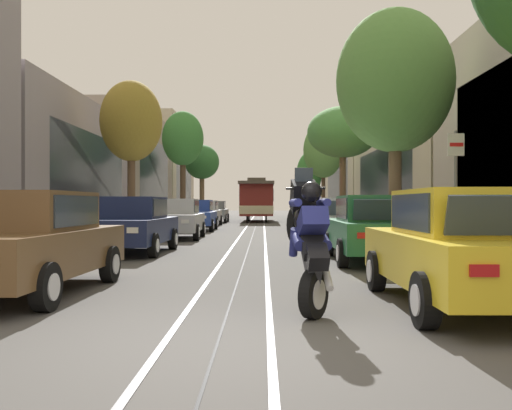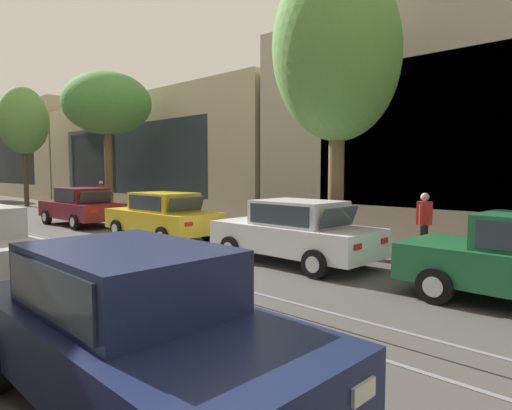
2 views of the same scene
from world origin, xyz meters
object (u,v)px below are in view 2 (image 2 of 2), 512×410
parked_car_navy_second_left (133,327)px  parked_car_white_mid_right (295,232)px  street_tree_kerb_right_second (338,52)px  pedestrian_on_right_pavement (101,195)px  parked_car_yellow_fourth_right (162,216)px  street_tree_kerb_right_fourth (24,121)px  pedestrian_on_left_pavement (424,221)px  street_tree_kerb_right_mid (107,104)px  parked_car_maroon_fifth_right (81,206)px  fire_hydrant (508,263)px

parked_car_navy_second_left → parked_car_white_mid_right: bearing=25.6°
street_tree_kerb_right_second → pedestrian_on_right_pavement: street_tree_kerb_right_second is taller
parked_car_yellow_fourth_right → pedestrian_on_right_pavement: pedestrian_on_right_pavement is taller
street_tree_kerb_right_second → pedestrian_on_right_pavement: (1.37, 15.87, -4.46)m
parked_car_yellow_fourth_right → street_tree_kerb_right_second: bearing=-72.6°
street_tree_kerb_right_fourth → pedestrian_on_left_pavement: size_ratio=4.41×
pedestrian_on_left_pavement → parked_car_yellow_fourth_right: bearing=112.0°
parked_car_navy_second_left → street_tree_kerb_right_second: size_ratio=0.56×
street_tree_kerb_right_mid → street_tree_kerb_right_fourth: street_tree_kerb_right_fourth is taller
parked_car_maroon_fifth_right → street_tree_kerb_right_mid: street_tree_kerb_right_mid is taller
parked_car_maroon_fifth_right → parked_car_yellow_fourth_right: bearing=-89.0°
parked_car_navy_second_left → parked_car_white_mid_right: (6.33, 3.02, 0.00)m
street_tree_kerb_right_second → pedestrian_on_left_pavement: size_ratio=4.58×
parked_car_yellow_fourth_right → parked_car_maroon_fifth_right: size_ratio=1.00×
parked_car_maroon_fifth_right → fire_hydrant: (1.63, -15.69, -0.38)m
parked_car_yellow_fourth_right → fire_hydrant: bearing=-81.3°
parked_car_navy_second_left → street_tree_kerb_right_fourth: size_ratio=0.58×
parked_car_maroon_fifth_right → street_tree_kerb_right_fourth: street_tree_kerb_right_fourth is taller
parked_car_maroon_fifth_right → street_tree_kerb_right_second: bearing=-80.7°
street_tree_kerb_right_second → pedestrian_on_left_pavement: (1.29, -1.93, -4.47)m
parked_car_navy_second_left → parked_car_white_mid_right: same height
parked_car_navy_second_left → street_tree_kerb_right_mid: size_ratio=0.64×
pedestrian_on_right_pavement → fire_hydrant: size_ratio=2.08×
parked_car_maroon_fifth_right → street_tree_kerb_right_fourth: 13.14m
parked_car_maroon_fifth_right → fire_hydrant: size_ratio=5.21×
parked_car_white_mid_right → street_tree_kerb_right_mid: (1.80, 12.53, 4.56)m
parked_car_navy_second_left → street_tree_kerb_right_second: 9.75m
parked_car_navy_second_left → pedestrian_on_left_pavement: pedestrian_on_left_pavement is taller
parked_car_yellow_fourth_right → street_tree_kerb_right_fourth: 18.56m
parked_car_navy_second_left → pedestrian_on_left_pavement: bearing=6.3°
parked_car_yellow_fourth_right → fire_hydrant: size_ratio=5.20×
street_tree_kerb_right_second → pedestrian_on_left_pavement: street_tree_kerb_right_second is taller
parked_car_yellow_fourth_right → pedestrian_on_left_pavement: pedestrian_on_left_pavement is taller
parked_car_navy_second_left → parked_car_maroon_fifth_right: bearing=66.7°
parked_car_yellow_fourth_right → street_tree_kerb_right_second: size_ratio=0.55×
parked_car_maroon_fifth_right → pedestrian_on_right_pavement: bearing=54.3°
parked_car_yellow_fourth_right → fire_hydrant: (1.53, -9.95, -0.38)m
parked_car_yellow_fourth_right → street_tree_kerb_right_mid: (1.85, 6.96, 4.56)m
parked_car_navy_second_left → parked_car_maroon_fifth_right: 15.60m
parked_car_yellow_fourth_right → fire_hydrant: 10.08m
parked_car_white_mid_right → pedestrian_on_right_pavement: bearing=79.0°
pedestrian_on_left_pavement → pedestrian_on_right_pavement: bearing=89.7°
street_tree_kerb_right_fourth → pedestrian_on_left_pavement: 25.84m
parked_car_maroon_fifth_right → street_tree_kerb_right_mid: bearing=32.1°
parked_car_white_mid_right → street_tree_kerb_right_second: 4.95m
parked_car_maroon_fifth_right → parked_car_white_mid_right: bearing=-89.2°
parked_car_navy_second_left → fire_hydrant: 7.93m
parked_car_navy_second_left → pedestrian_on_right_pavement: bearing=63.5°
parked_car_yellow_fourth_right → street_tree_kerb_right_second: 7.51m
parked_car_yellow_fourth_right → street_tree_kerb_right_mid: 8.53m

